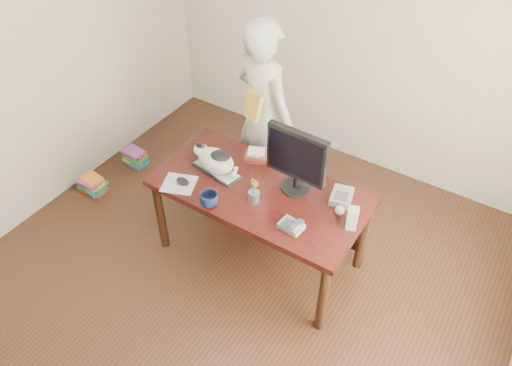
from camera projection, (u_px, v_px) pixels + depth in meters
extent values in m
plane|color=black|center=(217.00, 305.00, 3.84)|extent=(4.50, 4.50, 0.00)
plane|color=beige|center=(361.00, 31.00, 4.34)|extent=(4.00, 0.00, 4.00)
cube|color=black|center=(260.00, 192.00, 3.73)|extent=(1.60, 0.80, 0.05)
cylinder|color=black|center=(160.00, 216.00, 4.06)|extent=(0.07, 0.07, 0.70)
cylinder|color=black|center=(323.00, 298.00, 3.47)|extent=(0.07, 0.07, 0.70)
cylinder|color=black|center=(210.00, 170.00, 4.49)|extent=(0.07, 0.07, 0.70)
cylinder|color=black|center=(363.00, 237.00, 3.89)|extent=(0.07, 0.07, 0.70)
cube|color=black|center=(282.00, 195.00, 4.17)|extent=(1.45, 0.03, 0.50)
cube|color=black|center=(217.00, 170.00, 3.85)|extent=(0.42, 0.22, 0.02)
cube|color=#AFAFB4|center=(216.00, 169.00, 3.85)|extent=(0.39, 0.19, 0.00)
ellipsoid|color=silver|center=(216.00, 161.00, 3.79)|extent=(0.33, 0.24, 0.19)
ellipsoid|color=silver|center=(201.00, 150.00, 3.82)|extent=(0.13, 0.12, 0.10)
ellipsoid|color=black|center=(201.00, 146.00, 3.80)|extent=(0.09, 0.08, 0.04)
cone|color=black|center=(197.00, 143.00, 3.79)|extent=(0.06, 0.05, 0.06)
cone|color=black|center=(202.00, 146.00, 3.77)|extent=(0.06, 0.06, 0.06)
ellipsoid|color=black|center=(220.00, 155.00, 3.71)|extent=(0.18, 0.15, 0.04)
cylinder|color=silver|center=(234.00, 173.00, 3.78)|extent=(0.07, 0.13, 0.04)
cylinder|color=black|center=(296.00, 187.00, 3.71)|extent=(0.24, 0.24, 0.02)
cylinder|color=black|center=(296.00, 181.00, 3.67)|extent=(0.05, 0.05, 0.10)
cube|color=black|center=(297.00, 155.00, 3.49)|extent=(0.47, 0.07, 0.39)
cube|color=black|center=(295.00, 157.00, 3.47)|extent=(0.43, 0.02, 0.33)
cylinder|color=#94949A|center=(254.00, 197.00, 3.58)|extent=(0.10, 0.10, 0.09)
cylinder|color=black|center=(253.00, 187.00, 3.54)|extent=(0.03, 0.03, 0.14)
cylinder|color=#0D3DB7|center=(254.00, 190.00, 3.51)|extent=(0.03, 0.03, 0.14)
cylinder|color=#A61B17|center=(256.00, 188.00, 3.54)|extent=(0.01, 0.04, 0.14)
cylinder|color=#18782E|center=(252.00, 189.00, 3.52)|extent=(0.02, 0.03, 0.14)
cylinder|color=#B8B7BD|center=(254.00, 189.00, 3.51)|extent=(0.01, 0.02, 0.10)
cylinder|color=#B8B7BD|center=(255.00, 189.00, 3.51)|extent=(0.02, 0.02, 0.10)
torus|color=orange|center=(253.00, 182.00, 3.48)|extent=(0.05, 0.02, 0.04)
torus|color=orange|center=(256.00, 184.00, 3.47)|extent=(0.05, 0.02, 0.04)
cube|color=#AEB4BB|center=(179.00, 184.00, 3.75)|extent=(0.30, 0.29, 0.01)
ellipsoid|color=black|center=(183.00, 181.00, 3.74)|extent=(0.13, 0.10, 0.04)
imported|color=black|center=(209.00, 200.00, 3.55)|extent=(0.18, 0.18, 0.11)
cube|color=slate|center=(291.00, 226.00, 3.40)|extent=(0.17, 0.13, 0.04)
cube|color=#3D3D40|center=(287.00, 223.00, 3.40)|extent=(0.07, 0.09, 0.01)
cube|color=#B8B7BD|center=(297.00, 225.00, 3.37)|extent=(0.06, 0.14, 0.05)
cube|color=gray|center=(352.00, 218.00, 3.37)|extent=(0.10, 0.10, 0.16)
sphere|color=beige|center=(340.00, 210.00, 3.50)|extent=(0.07, 0.07, 0.07)
cube|color=#441216|center=(258.00, 157.00, 3.97)|extent=(0.25, 0.22, 0.03)
cube|color=#532E1C|center=(259.00, 154.00, 3.94)|extent=(0.22, 0.18, 0.03)
cube|color=white|center=(256.00, 151.00, 3.93)|extent=(0.16, 0.15, 0.02)
cube|color=slate|center=(342.00, 196.00, 3.61)|extent=(0.19, 0.22, 0.05)
cube|color=#3D3D40|center=(341.00, 196.00, 3.57)|extent=(0.12, 0.12, 0.01)
imported|color=silver|center=(264.00, 115.00, 4.23)|extent=(0.73, 0.59, 1.73)
cube|color=gold|center=(253.00, 106.00, 4.00)|extent=(0.19, 0.14, 0.23)
cube|color=#9E2916|center=(94.00, 191.00, 4.78)|extent=(0.25, 0.19, 0.03)
cube|color=#195998|center=(94.00, 189.00, 4.75)|extent=(0.23, 0.18, 0.03)
cube|color=#267E30|center=(93.00, 185.00, 4.75)|extent=(0.27, 0.22, 0.03)
cube|color=yellow|center=(92.00, 184.00, 4.71)|extent=(0.21, 0.16, 0.03)
cube|color=#7E378B|center=(90.00, 181.00, 4.70)|extent=(0.23, 0.17, 0.03)
cube|color=orange|center=(92.00, 179.00, 4.68)|extent=(0.21, 0.17, 0.03)
cube|color=#195998|center=(136.00, 161.00, 5.11)|extent=(0.25, 0.19, 0.03)
cube|color=orange|center=(135.00, 158.00, 5.10)|extent=(0.22, 0.19, 0.03)
cube|color=#267E30|center=(135.00, 157.00, 5.06)|extent=(0.24, 0.19, 0.03)
cube|color=#9E2916|center=(135.00, 153.00, 5.05)|extent=(0.21, 0.16, 0.03)
cube|color=#7E378B|center=(133.00, 152.00, 5.03)|extent=(0.22, 0.17, 0.03)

